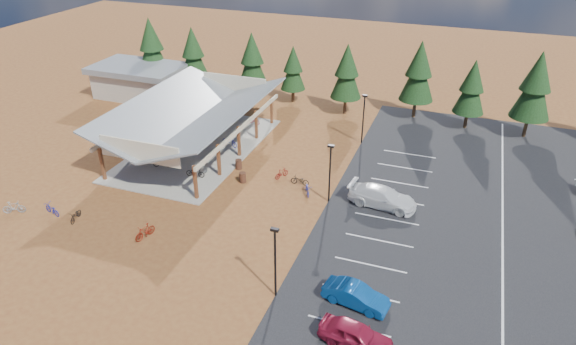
{
  "coord_description": "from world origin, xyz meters",
  "views": [
    {
      "loc": [
        14.25,
        -32.95,
        22.41
      ],
      "look_at": [
        1.17,
        2.71,
        1.62
      ],
      "focal_mm": 32.0,
      "sensor_mm": 36.0,
      "label": 1
    }
  ],
  "objects_px": {
    "bike_5": "(199,166)",
    "bike_7": "(254,120)",
    "bike_1": "(187,145)",
    "car_3": "(382,197)",
    "bike_3": "(205,126)",
    "bike_9": "(14,207)",
    "bike_pavilion": "(194,113)",
    "lamp_post_2": "(363,116)",
    "bike_11": "(145,231)",
    "car_1": "(356,296)",
    "bike_4": "(195,172)",
    "car_0": "(356,335)",
    "outbuilding": "(140,80)",
    "trash_bin_1": "(239,164)",
    "bike_16": "(300,180)",
    "lamp_post_0": "(275,258)",
    "bike_0": "(162,163)",
    "bike_2": "(196,128)",
    "bike_6": "(230,141)",
    "bike_15": "(282,173)",
    "lamp_post_1": "(330,170)",
    "bike_10": "(52,209)",
    "bike_14": "(308,189)",
    "bike_8": "(76,215)",
    "trash_bin_0": "(243,177)"
  },
  "relations": [
    {
      "from": "bike_9",
      "to": "car_1",
      "type": "distance_m",
      "value": 27.84
    },
    {
      "from": "car_1",
      "to": "trash_bin_1",
      "type": "bearing_deg",
      "value": 55.88
    },
    {
      "from": "lamp_post_0",
      "to": "bike_3",
      "type": "xyz_separation_m",
      "value": [
        -16.42,
        21.24,
        -2.4
      ]
    },
    {
      "from": "bike_1",
      "to": "car_3",
      "type": "bearing_deg",
      "value": -100.27
    },
    {
      "from": "bike_0",
      "to": "bike_8",
      "type": "xyz_separation_m",
      "value": [
        -1.58,
        -9.76,
        -0.12
      ]
    },
    {
      "from": "lamp_post_1",
      "to": "bike_16",
      "type": "distance_m",
      "value": 4.4
    },
    {
      "from": "bike_4",
      "to": "bike_2",
      "type": "bearing_deg",
      "value": 22.32
    },
    {
      "from": "bike_pavilion",
      "to": "bike_2",
      "type": "distance_m",
      "value": 5.17
    },
    {
      "from": "bike_8",
      "to": "bike_2",
      "type": "bearing_deg",
      "value": 73.34
    },
    {
      "from": "trash_bin_1",
      "to": "bike_6",
      "type": "xyz_separation_m",
      "value": [
        -2.78,
        3.91,
        0.15
      ]
    },
    {
      "from": "car_1",
      "to": "bike_5",
      "type": "bearing_deg",
      "value": 65.45
    },
    {
      "from": "bike_pavilion",
      "to": "lamp_post_2",
      "type": "xyz_separation_m",
      "value": [
        15.0,
        7.0,
        -0.85
      ]
    },
    {
      "from": "bike_2",
      "to": "bike_15",
      "type": "distance_m",
      "value": 13.39
    },
    {
      "from": "trash_bin_0",
      "to": "bike_9",
      "type": "bearing_deg",
      "value": -144.07
    },
    {
      "from": "outbuilding",
      "to": "bike_16",
      "type": "distance_m",
      "value": 29.57
    },
    {
      "from": "bike_1",
      "to": "outbuilding",
      "type": "bearing_deg",
      "value": 48.68
    },
    {
      "from": "car_3",
      "to": "bike_9",
      "type": "bearing_deg",
      "value": 119.15
    },
    {
      "from": "bike_5",
      "to": "bike_7",
      "type": "distance_m",
      "value": 11.76
    },
    {
      "from": "lamp_post_0",
      "to": "bike_0",
      "type": "relative_size",
      "value": 2.99
    },
    {
      "from": "outbuilding",
      "to": "bike_7",
      "type": "bearing_deg",
      "value": -11.8
    },
    {
      "from": "bike_0",
      "to": "bike_11",
      "type": "xyz_separation_m",
      "value": [
        4.81,
        -9.88,
        0.0
      ]
    },
    {
      "from": "trash_bin_1",
      "to": "bike_1",
      "type": "distance_m",
      "value": 6.67
    },
    {
      "from": "bike_4",
      "to": "bike_10",
      "type": "bearing_deg",
      "value": 133.72
    },
    {
      "from": "bike_0",
      "to": "bike_10",
      "type": "height_order",
      "value": "bike_0"
    },
    {
      "from": "bike_6",
      "to": "bike_11",
      "type": "xyz_separation_m",
      "value": [
        0.89,
        -16.07,
        -0.04
      ]
    },
    {
      "from": "lamp_post_0",
      "to": "trash_bin_1",
      "type": "height_order",
      "value": "lamp_post_0"
    },
    {
      "from": "bike_4",
      "to": "car_0",
      "type": "distance_m",
      "value": 22.71
    },
    {
      "from": "bike_pavilion",
      "to": "bike_7",
      "type": "bearing_deg",
      "value": 68.73
    },
    {
      "from": "bike_4",
      "to": "bike_15",
      "type": "bearing_deg",
      "value": -75.95
    },
    {
      "from": "lamp_post_1",
      "to": "bike_14",
      "type": "height_order",
      "value": "lamp_post_1"
    },
    {
      "from": "bike_pavilion",
      "to": "bike_11",
      "type": "relative_size",
      "value": 10.52
    },
    {
      "from": "bike_1",
      "to": "bike_16",
      "type": "bearing_deg",
      "value": -101.88
    },
    {
      "from": "bike_2",
      "to": "car_3",
      "type": "height_order",
      "value": "car_3"
    },
    {
      "from": "trash_bin_0",
      "to": "bike_7",
      "type": "xyz_separation_m",
      "value": [
        -4.1,
        11.96,
        0.12
      ]
    },
    {
      "from": "lamp_post_2",
      "to": "car_1",
      "type": "distance_m",
      "value": 23.69
    },
    {
      "from": "trash_bin_0",
      "to": "bike_0",
      "type": "xyz_separation_m",
      "value": [
        -8.07,
        -0.17,
        0.1
      ]
    },
    {
      "from": "bike_pavilion",
      "to": "bike_9",
      "type": "distance_m",
      "value": 17.54
    },
    {
      "from": "bike_1",
      "to": "trash_bin_1",
      "type": "bearing_deg",
      "value": -105.73
    },
    {
      "from": "outbuilding",
      "to": "bike_1",
      "type": "relative_size",
      "value": 6.86
    },
    {
      "from": "trash_bin_1",
      "to": "bike_16",
      "type": "xyz_separation_m",
      "value": [
        6.24,
        -0.85,
        -0.02
      ]
    },
    {
      "from": "bike_10",
      "to": "bike_9",
      "type": "bearing_deg",
      "value": -56.99
    },
    {
      "from": "bike_pavilion",
      "to": "bike_8",
      "type": "relative_size",
      "value": 11.76
    },
    {
      "from": "bike_3",
      "to": "bike_9",
      "type": "relative_size",
      "value": 0.89
    },
    {
      "from": "lamp_post_0",
      "to": "bike_16",
      "type": "distance_m",
      "value": 14.35
    },
    {
      "from": "lamp_post_0",
      "to": "bike_15",
      "type": "xyz_separation_m",
      "value": [
        -5.05,
        14.39,
        -2.52
      ]
    },
    {
      "from": "bike_10",
      "to": "bike_11",
      "type": "xyz_separation_m",
      "value": [
        8.68,
        -0.13,
        0.09
      ]
    },
    {
      "from": "bike_1",
      "to": "bike_11",
      "type": "distance_m",
      "value": 14.68
    },
    {
      "from": "car_3",
      "to": "bike_1",
      "type": "bearing_deg",
      "value": 86.7
    },
    {
      "from": "bike_11",
      "to": "car_1",
      "type": "height_order",
      "value": "car_1"
    },
    {
      "from": "bike_14",
      "to": "bike_16",
      "type": "relative_size",
      "value": 1.09
    }
  ]
}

